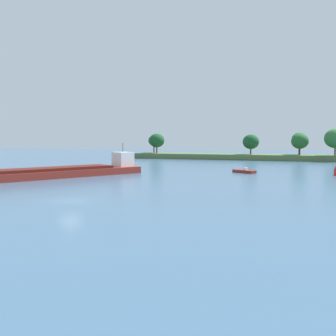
% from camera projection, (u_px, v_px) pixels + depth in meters
% --- Properties ---
extents(ground_plane, '(400.00, 400.00, 0.00)m').
position_uv_depth(ground_plane, '(71.00, 201.00, 43.07)').
color(ground_plane, '#3D607F').
extents(treeline_island, '(67.61, 13.18, 9.61)m').
position_uv_depth(treeline_island, '(245.00, 151.00, 128.74)').
color(treeline_island, '#566B3D').
rests_on(treeline_island, ground).
extents(small_motorboat, '(4.94, 3.77, 1.05)m').
position_uv_depth(small_motorboat, '(244.00, 171.00, 78.23)').
color(small_motorboat, maroon).
rests_on(small_motorboat, ground).
extents(cargo_barge, '(19.37, 30.94, 5.85)m').
position_uv_depth(cargo_barge, '(64.00, 171.00, 69.96)').
color(cargo_barge, maroon).
rests_on(cargo_barge, ground).
extents(channel_buoy_red, '(0.70, 0.70, 1.90)m').
position_uv_depth(channel_buoy_red, '(336.00, 171.00, 72.36)').
color(channel_buoy_red, red).
rests_on(channel_buoy_red, ground).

